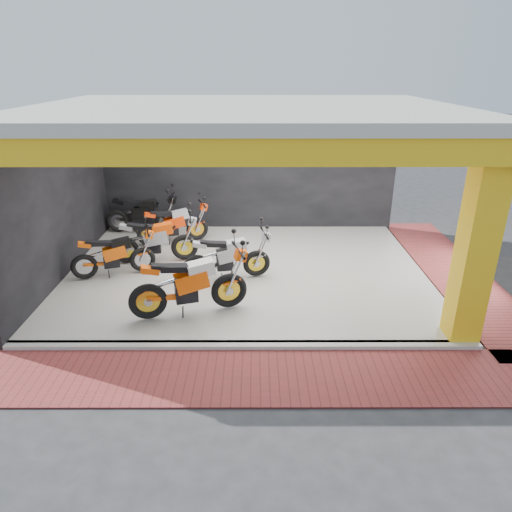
# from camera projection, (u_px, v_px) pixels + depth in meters

# --- Properties ---
(ground) EXTENTS (80.00, 80.00, 0.00)m
(ground) POSITION_uv_depth(u_px,v_px,m) (244.00, 317.00, 8.65)
(ground) COLOR #2D2D30
(ground) RESTS_ON ground
(showroom_floor) EXTENTS (8.00, 6.00, 0.10)m
(showroom_floor) POSITION_uv_depth(u_px,v_px,m) (246.00, 271.00, 10.47)
(showroom_floor) COLOR silver
(showroom_floor) RESTS_ON ground
(showroom_ceiling) EXTENTS (8.40, 6.40, 0.20)m
(showroom_ceiling) POSITION_uv_depth(u_px,v_px,m) (245.00, 110.00, 9.10)
(showroom_ceiling) COLOR beige
(showroom_ceiling) RESTS_ON corner_column
(back_wall) EXTENTS (8.20, 0.20, 3.50)m
(back_wall) POSITION_uv_depth(u_px,v_px,m) (248.00, 169.00, 12.68)
(back_wall) COLOR black
(back_wall) RESTS_ON ground
(left_wall) EXTENTS (0.20, 6.20, 3.50)m
(left_wall) POSITION_uv_depth(u_px,v_px,m) (55.00, 200.00, 9.81)
(left_wall) COLOR black
(left_wall) RESTS_ON ground
(corner_column) EXTENTS (0.50, 0.50, 3.50)m
(corner_column) POSITION_uv_depth(u_px,v_px,m) (477.00, 246.00, 7.28)
(corner_column) COLOR yellow
(corner_column) RESTS_ON ground
(header_beam_front) EXTENTS (8.40, 0.30, 0.40)m
(header_beam_front) POSITION_uv_depth(u_px,v_px,m) (241.00, 151.00, 6.45)
(header_beam_front) COLOR yellow
(header_beam_front) RESTS_ON corner_column
(header_beam_right) EXTENTS (0.30, 6.40, 0.40)m
(header_beam_right) POSITION_uv_depth(u_px,v_px,m) (442.00, 125.00, 9.22)
(header_beam_right) COLOR yellow
(header_beam_right) RESTS_ON corner_column
(floor_kerb) EXTENTS (8.00, 0.20, 0.10)m
(floor_kerb) POSITION_uv_depth(u_px,v_px,m) (243.00, 346.00, 7.69)
(floor_kerb) COLOR silver
(floor_kerb) RESTS_ON ground
(paver_front) EXTENTS (9.00, 1.40, 0.03)m
(paver_front) POSITION_uv_depth(u_px,v_px,m) (242.00, 377.00, 6.98)
(paver_front) COLOR maroon
(paver_front) RESTS_ON ground
(paver_right) EXTENTS (1.40, 7.00, 0.03)m
(paver_right) POSITION_uv_depth(u_px,v_px,m) (455.00, 272.00, 10.49)
(paver_right) COLOR maroon
(paver_right) RESTS_ON ground
(moto_hero) EXTENTS (2.48, 1.49, 1.42)m
(moto_hero) POSITION_uv_depth(u_px,v_px,m) (229.00, 274.00, 8.52)
(moto_hero) COLOR #FE580A
(moto_hero) RESTS_ON showroom_floor
(moto_row_a) EXTENTS (2.11, 1.11, 1.22)m
(moto_row_a) POSITION_uv_depth(u_px,v_px,m) (257.00, 251.00, 9.86)
(moto_row_a) COLOR #A3A6AB
(moto_row_a) RESTS_ON showroom_floor
(moto_row_b) EXTENTS (2.03, 1.28, 1.16)m
(moto_row_b) POSITION_uv_depth(u_px,v_px,m) (141.00, 248.00, 10.09)
(moto_row_b) COLOR #F1580A
(moto_row_b) RESTS_ON showroom_floor
(moto_row_c) EXTENTS (2.20, 1.05, 1.29)m
(moto_row_c) POSITION_uv_depth(u_px,v_px,m) (184.00, 235.00, 10.68)
(moto_row_c) COLOR #989A9F
(moto_row_c) RESTS_ON showroom_floor
(moto_row_d) EXTENTS (2.15, 0.93, 1.29)m
(moto_row_d) POSITION_uv_depth(u_px,v_px,m) (165.00, 211.00, 12.44)
(moto_row_d) COLOR black
(moto_row_d) RESTS_ON showroom_floor
(moto_row_e) EXTENTS (2.09, 1.34, 1.20)m
(moto_row_e) POSITION_uv_depth(u_px,v_px,m) (197.00, 219.00, 11.97)
(moto_row_e) COLOR red
(moto_row_e) RESTS_ON showroom_floor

